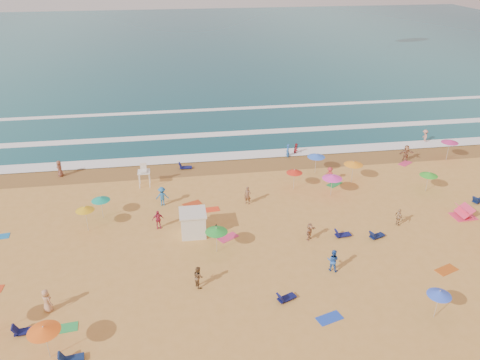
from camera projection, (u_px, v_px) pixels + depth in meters
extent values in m
plane|color=gold|center=(251.00, 226.00, 40.19)|extent=(220.00, 220.00, 0.00)
cube|color=#0C4756|center=(193.00, 44.00, 114.37)|extent=(220.00, 140.00, 0.18)
plane|color=olive|center=(232.00, 166.00, 51.23)|extent=(220.00, 220.00, 0.00)
cube|color=white|center=(229.00, 156.00, 53.39)|extent=(200.00, 2.20, 0.05)
cube|color=white|center=(222.00, 134.00, 59.57)|extent=(200.00, 1.60, 0.05)
cube|color=white|center=(214.00, 110.00, 68.41)|extent=(200.00, 1.20, 0.05)
cube|color=silver|center=(193.00, 224.00, 38.72)|extent=(2.00, 2.00, 2.00)
cube|color=silver|center=(193.00, 213.00, 38.24)|extent=(2.20, 2.20, 0.12)
imported|color=black|center=(216.00, 229.00, 38.95)|extent=(0.79, 1.80, 0.92)
cone|color=green|center=(216.00, 230.00, 36.01)|extent=(1.75, 1.75, 0.35)
cone|color=#139E83|center=(101.00, 199.00, 40.62)|extent=(1.60, 1.60, 0.35)
cone|color=orange|center=(354.00, 163.00, 46.76)|extent=(1.90, 1.90, 0.35)
cone|color=#C82C78|center=(450.00, 141.00, 51.64)|extent=(1.83, 1.83, 0.35)
cone|color=green|center=(429.00, 174.00, 45.11)|extent=(1.70, 1.70, 0.35)
cone|color=#356BEF|center=(316.00, 155.00, 48.82)|extent=(1.85, 1.85, 0.35)
cone|color=gold|center=(85.00, 208.00, 38.61)|extent=(1.53, 1.53, 0.35)
cone|color=blue|center=(440.00, 293.00, 29.53)|extent=(1.53, 1.53, 0.35)
cone|color=#FF6215|center=(43.00, 329.00, 26.47)|extent=(1.88, 1.88, 0.35)
cone|color=#FF38BF|center=(332.00, 177.00, 44.29)|extent=(1.91, 1.91, 0.35)
cone|color=red|center=(294.00, 171.00, 45.44)|extent=(1.58, 1.58, 0.35)
cube|color=navy|center=(72.00, 359.00, 27.13)|extent=(1.37, 0.75, 0.34)
cube|color=#0F124B|center=(26.00, 331.00, 29.08)|extent=(1.36, 0.73, 0.34)
cube|color=#101352|center=(343.00, 235.00, 38.74)|extent=(1.35, 0.69, 0.34)
cube|color=#0E1147|center=(287.00, 298.00, 31.81)|extent=(1.42, 1.02, 0.34)
cube|color=#0E1846|center=(377.00, 236.00, 38.60)|extent=(1.41, 0.97, 0.34)
cube|color=#0E1D48|center=(478.00, 201.00, 43.92)|extent=(1.42, 1.05, 0.34)
cube|color=#101353|center=(186.00, 167.00, 50.49)|extent=(1.31, 0.59, 0.34)
cube|color=green|center=(64.00, 328.00, 29.50)|extent=(1.78, 1.04, 0.03)
cube|color=#FA3C1B|center=(210.00, 210.00, 42.72)|extent=(1.78, 1.03, 0.03)
cube|color=#E4356C|center=(228.00, 237.00, 38.66)|extent=(1.90, 1.62, 0.03)
cube|color=#BE3B17|center=(192.00, 204.00, 43.67)|extent=(1.90, 1.44, 0.03)
cube|color=blue|center=(329.00, 318.00, 30.30)|extent=(1.88, 1.32, 0.03)
cube|color=#228A3E|center=(334.00, 184.00, 47.31)|extent=(1.89, 1.68, 0.03)
cube|color=#C45415|center=(446.00, 270.00, 34.81)|extent=(1.89, 1.39, 0.03)
cube|color=#DC3365|center=(405.00, 163.00, 51.78)|extent=(1.89, 1.66, 0.03)
imported|color=brown|center=(198.00, 277.00, 32.82)|extent=(0.88, 0.98, 1.65)
imported|color=tan|center=(399.00, 217.00, 40.04)|extent=(0.61, 0.99, 1.57)
imported|color=#B92E36|center=(296.00, 150.00, 53.93)|extent=(0.92, 0.95, 1.54)
imported|color=blue|center=(288.00, 152.00, 53.10)|extent=(0.52, 0.71, 1.78)
imported|color=tan|center=(425.00, 137.00, 57.14)|extent=(0.96, 1.32, 1.83)
imported|color=#BE2F37|center=(330.00, 174.00, 47.47)|extent=(1.06, 1.19, 1.60)
imported|color=brown|center=(248.00, 195.00, 43.36)|extent=(0.75, 0.66, 1.73)
imported|color=#A06B49|center=(406.00, 153.00, 51.96)|extent=(1.76, 0.57, 1.89)
imported|color=blue|center=(333.00, 260.00, 34.40)|extent=(1.10, 1.03, 1.79)
imported|color=#B92E4F|center=(158.00, 219.00, 39.61)|extent=(1.05, 0.59, 1.69)
imported|color=brown|center=(60.00, 168.00, 48.58)|extent=(0.62, 0.89, 1.75)
imported|color=tan|center=(47.00, 301.00, 30.57)|extent=(0.98, 0.95, 1.69)
imported|color=tan|center=(310.00, 232.00, 38.09)|extent=(1.29, 1.35, 1.53)
imported|color=#256AAD|center=(162.00, 196.00, 43.12)|extent=(1.19, 0.69, 1.84)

